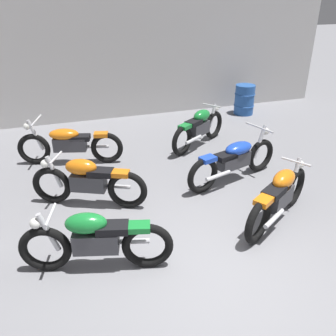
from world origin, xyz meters
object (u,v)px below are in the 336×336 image
Objects in this scene: motorcycle_left_row_1 at (88,181)px; oil_drum at (244,100)px; motorcycle_right_row_0 at (279,196)px; motorcycle_left_row_0 at (95,240)px; motorcycle_left_row_2 at (69,143)px; motorcycle_right_row_1 at (234,159)px; motorcycle_right_row_2 at (199,127)px.

motorcycle_left_row_1 is 2.15× the size of oil_drum.
motorcycle_left_row_1 is at bearing 152.52° from motorcycle_right_row_0.
motorcycle_left_row_0 is at bearing -134.17° from oil_drum.
motorcycle_left_row_2 is at bearing 90.71° from motorcycle_left_row_0.
motorcycle_left_row_2 is 5.43m from oil_drum.
motorcycle_left_row_1 is 6.14m from oil_drum.
motorcycle_right_row_2 is (0.05, 1.80, 0.01)m from motorcycle_right_row_1.
motorcycle_right_row_0 is 0.82× the size of motorcycle_right_row_1.
motorcycle_left_row_2 reaches higher than motorcycle_left_row_1.
motorcycle_right_row_1 reaches higher than motorcycle_right_row_0.
motorcycle_left_row_2 is (-0.15, 1.78, -0.01)m from motorcycle_left_row_1.
motorcycle_left_row_0 is 0.91× the size of motorcycle_right_row_1.
motorcycle_right_row_1 is at bearing 29.55° from motorcycle_left_row_0.
motorcycle_right_row_1 is at bearing 90.57° from motorcycle_right_row_0.
motorcycle_right_row_0 is at bearing -90.65° from motorcycle_right_row_2.
motorcycle_left_row_2 is 2.91m from motorcycle_right_row_2.
motorcycle_right_row_0 is at bearing -48.00° from motorcycle_left_row_2.
motorcycle_left_row_1 is at bearing -146.92° from motorcycle_right_row_2.
motorcycle_right_row_0 is at bearing 3.68° from motorcycle_left_row_0.
motorcycle_left_row_1 is 0.86× the size of motorcycle_left_row_2.
motorcycle_right_row_2 is (2.76, 1.80, 0.00)m from motorcycle_left_row_1.
oil_drum is (5.11, 1.84, -0.03)m from motorcycle_left_row_2.
motorcycle_right_row_2 is at bearing -140.32° from oil_drum.
motorcycle_left_row_1 and motorcycle_right_row_2 have the same top height.
motorcycle_left_row_2 is 1.24× the size of motorcycle_right_row_2.
motorcycle_left_row_2 is 1.00× the size of motorcycle_right_row_1.
motorcycle_left_row_2 is 2.49× the size of oil_drum.
motorcycle_left_row_1 is 3.29m from motorcycle_right_row_2.
motorcycle_left_row_0 reaches higher than oil_drum.
motorcycle_left_row_0 is 4.45m from motorcycle_right_row_2.
motorcycle_left_row_0 is at bearing -89.29° from motorcycle_left_row_2.
motorcycle_right_row_0 and motorcycle_right_row_2 have the same top height.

